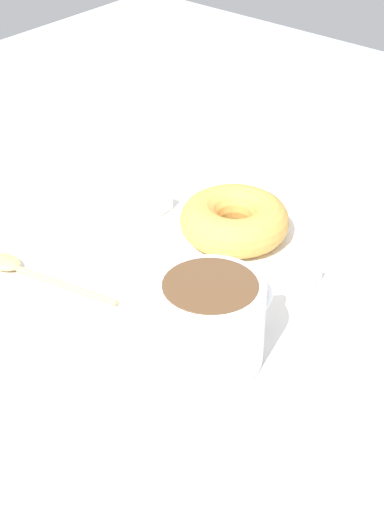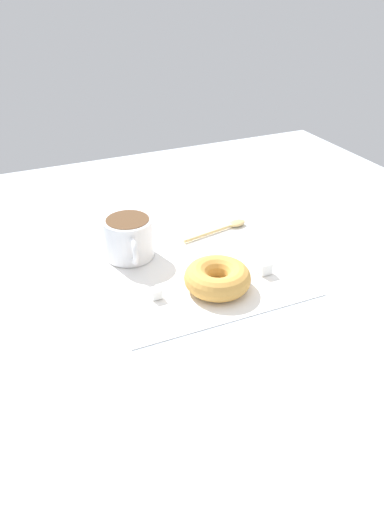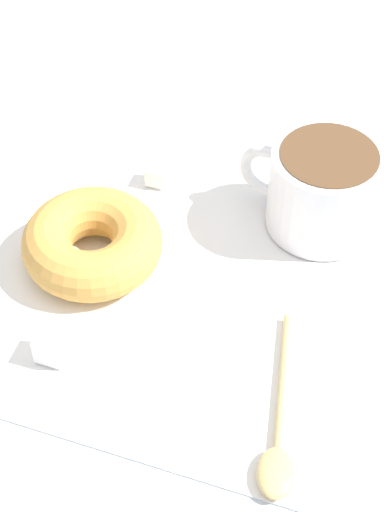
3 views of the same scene
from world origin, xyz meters
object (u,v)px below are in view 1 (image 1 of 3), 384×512
Objects in this scene: spoon at (22,269)px; sugar_cube at (310,274)px; coffee_cup at (211,319)px; sugar_cube_extra at (159,201)px; donut at (234,220)px.

spoon is 26.03cm from sugar_cube.
coffee_cup reaches higher than spoon.
sugar_cube is (-20.78, -15.68, 0.38)cm from spoon.
sugar_cube_extra is at bearing -2.39° from sugar_cube.
sugar_cube_extra reaches higher than sugar_cube.
sugar_cube_extra is (-1.98, -16.46, 0.59)cm from spoon.
spoon is (20.47, 2.08, -3.24)cm from coffee_cup.
coffee_cup is 7.26× the size of sugar_cube.
donut is at bearing -9.00° from sugar_cube.
coffee_cup is at bearing -174.21° from spoon.
spoon is at bearing 5.79° from coffee_cup.
coffee_cup is at bearing 121.86° from donut.
coffee_cup reaches higher than sugar_cube.
donut is 6.76× the size of sugar_cube.
sugar_cube is 0.79× the size of sugar_cube_extra.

